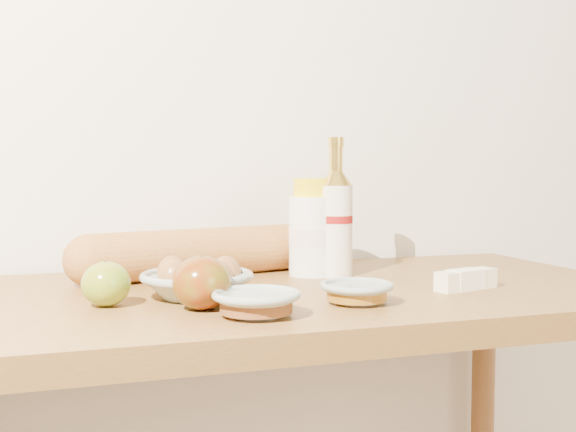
{
  "coord_description": "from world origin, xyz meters",
  "views": [
    {
      "loc": [
        -0.36,
        0.09,
        1.1
      ],
      "look_at": [
        0.0,
        1.15,
        1.02
      ],
      "focal_mm": 45.0,
      "sensor_mm": 36.0,
      "label": 1
    }
  ],
  "objects_px": {
    "bourbon_bottle": "(336,220)",
    "baguette": "(210,252)",
    "cream_bottle": "(313,230)",
    "egg_bowl": "(197,281)",
    "table": "(282,364)"
  },
  "relations": [
    {
      "from": "bourbon_bottle",
      "to": "baguette",
      "type": "relative_size",
      "value": 0.47
    },
    {
      "from": "cream_bottle",
      "to": "egg_bowl",
      "type": "bearing_deg",
      "value": -138.0
    },
    {
      "from": "baguette",
      "to": "egg_bowl",
      "type": "bearing_deg",
      "value": -120.31
    },
    {
      "from": "egg_bowl",
      "to": "baguette",
      "type": "relative_size",
      "value": 0.41
    },
    {
      "from": "table",
      "to": "egg_bowl",
      "type": "relative_size",
      "value": 5.55
    },
    {
      "from": "table",
      "to": "bourbon_bottle",
      "type": "distance_m",
      "value": 0.28
    },
    {
      "from": "egg_bowl",
      "to": "baguette",
      "type": "distance_m",
      "value": 0.21
    },
    {
      "from": "bourbon_bottle",
      "to": "egg_bowl",
      "type": "height_order",
      "value": "bourbon_bottle"
    },
    {
      "from": "bourbon_bottle",
      "to": "cream_bottle",
      "type": "bearing_deg",
      "value": 146.29
    },
    {
      "from": "table",
      "to": "bourbon_bottle",
      "type": "height_order",
      "value": "bourbon_bottle"
    },
    {
      "from": "table",
      "to": "baguette",
      "type": "xyz_separation_m",
      "value": [
        -0.08,
        0.17,
        0.17
      ]
    },
    {
      "from": "egg_bowl",
      "to": "bourbon_bottle",
      "type": "bearing_deg",
      "value": 24.95
    },
    {
      "from": "egg_bowl",
      "to": "baguette",
      "type": "bearing_deg",
      "value": 72.62
    },
    {
      "from": "table",
      "to": "bourbon_bottle",
      "type": "xyz_separation_m",
      "value": [
        0.13,
        0.1,
        0.22
      ]
    },
    {
      "from": "bourbon_bottle",
      "to": "table",
      "type": "bearing_deg",
      "value": -138.63
    }
  ]
}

